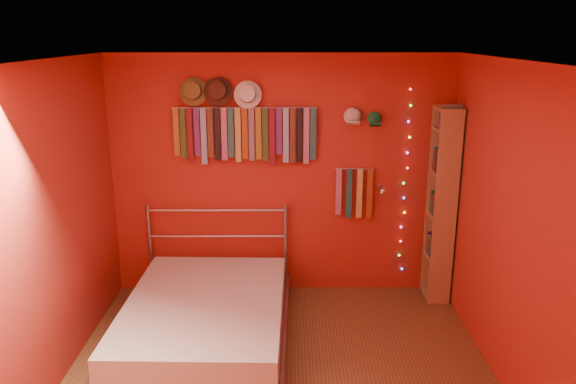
{
  "coord_description": "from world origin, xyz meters",
  "views": [
    {
      "loc": [
        0.06,
        -3.86,
        2.69
      ],
      "look_at": [
        0.07,
        0.9,
        1.33
      ],
      "focal_mm": 35.0,
      "sensor_mm": 36.0,
      "label": 1
    }
  ],
  "objects_px": {
    "bed": "(205,319)",
    "bookshelf": "(446,205)",
    "tie_rack": "(246,133)",
    "reading_lamp": "(382,190)"
  },
  "relations": [
    {
      "from": "tie_rack",
      "to": "bed",
      "type": "distance_m",
      "value": 1.85
    },
    {
      "from": "bed",
      "to": "reading_lamp",
      "type": "bearing_deg",
      "value": 29.0
    },
    {
      "from": "tie_rack",
      "to": "bed",
      "type": "height_order",
      "value": "tie_rack"
    },
    {
      "from": "bookshelf",
      "to": "bed",
      "type": "bearing_deg",
      "value": -158.99
    },
    {
      "from": "bed",
      "to": "bookshelf",
      "type": "bearing_deg",
      "value": 22.29
    },
    {
      "from": "tie_rack",
      "to": "bed",
      "type": "bearing_deg",
      "value": -106.68
    },
    {
      "from": "reading_lamp",
      "to": "bed",
      "type": "distance_m",
      "value": 2.12
    },
    {
      "from": "tie_rack",
      "to": "bookshelf",
      "type": "xyz_separation_m",
      "value": [
        2.01,
        -0.15,
        -0.7
      ]
    },
    {
      "from": "tie_rack",
      "to": "reading_lamp",
      "type": "bearing_deg",
      "value": -6.96
    },
    {
      "from": "reading_lamp",
      "to": "bookshelf",
      "type": "distance_m",
      "value": 0.67
    }
  ]
}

